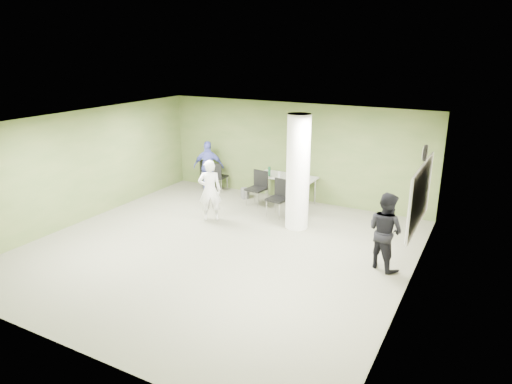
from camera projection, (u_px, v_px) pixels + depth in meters
The scene contains 17 objects.
floor at pixel (219, 249), 10.10m from camera, with size 8.00×8.00×0.00m, color #535141.
ceiling at pixel (216, 123), 9.25m from camera, with size 8.00×8.00×0.00m, color white.
wall_back at pixel (293, 152), 13.03m from camera, with size 8.00×0.02×2.80m, color #405628.
wall_left at pixel (84, 166), 11.48m from camera, with size 0.02×8.00×2.80m, color #405628.
wall_right_cream at pixel (412, 221), 7.87m from camera, with size 0.02×8.00×2.80m, color beige.
column at pixel (298, 172), 10.90m from camera, with size 0.56×0.56×2.80m, color silver.
whiteboard at pixel (420, 196), 8.88m from camera, with size 0.05×2.30×1.30m.
wall_clock at pixel (425, 153), 8.62m from camera, with size 0.06×0.32×0.32m.
folding_table at pixel (286, 178), 12.85m from camera, with size 1.70×0.78×1.05m.
wastebasket at pixel (245, 193), 13.44m from camera, with size 0.26×0.26×0.30m, color #4C4C4C.
chair_back_left at pixel (208, 172), 14.13m from camera, with size 0.61×0.61×0.95m.
chair_back_right at pixel (217, 175), 13.95m from camera, with size 0.48×0.48×0.92m.
chair_table_left at pixel (258, 185), 12.78m from camera, with size 0.54×0.54×0.97m.
chair_table_right at pixel (279, 195), 11.94m from camera, with size 0.55×0.55×0.97m.
woman_white at pixel (210, 190), 11.55m from camera, with size 0.58×0.38×1.59m, color silver.
man_black at pixel (385, 231), 9.01m from camera, with size 0.77×0.60×1.59m, color black.
man_blue at pixel (209, 167), 13.86m from camera, with size 0.92×0.38×1.57m, color #464DAE.
Camera 1 is at (5.10, -7.75, 4.27)m, focal length 32.00 mm.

